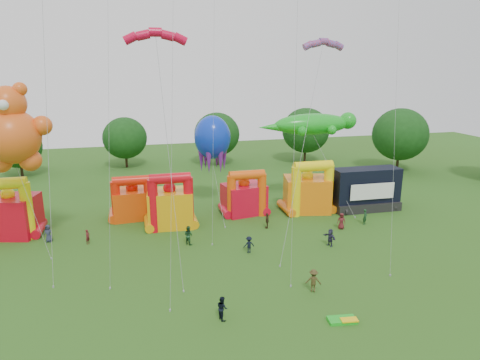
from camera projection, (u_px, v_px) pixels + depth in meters
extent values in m
cylinder|color=#352314|center=(398.00, 160.00, 73.93)|extent=(0.44, 0.44, 3.72)
ellipsoid|color=#133D12|center=(400.00, 134.00, 72.76)|extent=(9.30, 9.30, 8.89)
cylinder|color=#352314|center=(305.00, 153.00, 80.87)|extent=(0.44, 0.44, 3.51)
ellipsoid|color=#133D12|center=(306.00, 130.00, 79.77)|extent=(8.77, 8.78, 8.39)
cylinder|color=#352314|center=(217.00, 156.00, 78.66)|extent=(0.44, 0.44, 3.30)
ellipsoid|color=#133D12|center=(217.00, 134.00, 77.62)|extent=(8.25, 8.25, 7.88)
cylinder|color=#352314|center=(126.00, 159.00, 76.71)|extent=(0.44, 0.44, 3.09)
ellipsoid|color=#133D12|center=(125.00, 138.00, 75.74)|extent=(7.73, 7.72, 7.38)
cylinder|color=#352314|center=(21.00, 168.00, 70.15)|extent=(0.44, 0.44, 2.88)
ellipsoid|color=#133D12|center=(19.00, 147.00, 69.25)|extent=(7.20, 7.20, 6.88)
cube|color=red|center=(11.00, 216.00, 45.60)|extent=(6.14, 5.38, 4.28)
cylinder|color=yellow|center=(27.00, 211.00, 44.41)|extent=(1.16, 1.16, 6.12)
cylinder|color=yellow|center=(1.00, 184.00, 43.14)|extent=(4.69, 1.22, 1.22)
sphere|color=yellow|center=(8.00, 194.00, 44.97)|extent=(1.40, 1.40, 1.40)
cube|color=#DC450B|center=(133.00, 204.00, 51.06)|extent=(5.04, 4.18, 3.45)
cylinder|color=red|center=(116.00, 202.00, 49.15)|extent=(1.04, 1.04, 4.93)
cylinder|color=red|center=(149.00, 200.00, 50.02)|extent=(1.04, 1.04, 4.93)
cylinder|color=red|center=(131.00, 181.00, 48.95)|extent=(4.22, 1.09, 1.09)
sphere|color=red|center=(132.00, 187.00, 50.54)|extent=(1.40, 1.40, 1.40)
cube|color=orange|center=(170.00, 208.00, 48.33)|extent=(5.22, 4.32, 4.14)
cylinder|color=red|center=(153.00, 206.00, 46.31)|extent=(1.08, 1.08, 5.92)
cylinder|color=red|center=(189.00, 203.00, 47.21)|extent=(1.08, 1.08, 5.92)
cylinder|color=red|center=(170.00, 178.00, 46.00)|extent=(4.39, 1.14, 1.14)
sphere|color=red|center=(169.00, 188.00, 47.72)|extent=(1.40, 1.40, 1.40)
cube|color=red|center=(244.00, 199.00, 52.61)|extent=(5.42, 4.65, 3.63)
cylinder|color=#EE500C|center=(232.00, 197.00, 50.67)|extent=(1.06, 1.06, 5.18)
cylinder|color=#EE500C|center=(262.00, 195.00, 51.55)|extent=(1.06, 1.06, 5.18)
cylinder|color=#EE500C|center=(247.00, 175.00, 50.44)|extent=(4.27, 1.11, 1.11)
sphere|color=#EE500C|center=(244.00, 182.00, 52.07)|extent=(1.40, 1.40, 1.40)
cube|color=orange|center=(307.00, 194.00, 53.47)|extent=(6.20, 5.37, 4.24)
cylinder|color=yellow|center=(296.00, 192.00, 51.27)|extent=(1.19, 1.19, 6.06)
cylinder|color=yellow|center=(328.00, 189.00, 52.26)|extent=(1.19, 1.19, 6.06)
cylinder|color=yellow|center=(313.00, 166.00, 50.99)|extent=(4.82, 1.25, 1.25)
sphere|color=yellow|center=(308.00, 175.00, 52.85)|extent=(1.40, 1.40, 1.40)
cube|color=black|center=(365.00, 205.00, 54.17)|extent=(8.49, 3.33, 1.10)
cube|color=black|center=(366.00, 185.00, 53.68)|extent=(8.49, 2.92, 4.22)
cube|color=white|center=(372.00, 191.00, 52.27)|extent=(5.82, 0.19, 1.98)
cylinder|color=black|center=(345.00, 212.00, 52.23)|extent=(0.30, 0.90, 0.90)
cylinder|color=black|center=(394.00, 207.00, 53.82)|extent=(0.30, 0.90, 0.90)
sphere|color=#EB591A|center=(12.00, 136.00, 39.19)|extent=(5.04, 5.04, 5.04)
sphere|color=#EB591A|center=(8.00, 104.00, 38.42)|extent=(3.21, 3.21, 3.21)
sphere|color=#EB591A|center=(20.00, 89.00, 38.37)|extent=(1.26, 1.26, 1.26)
sphere|color=#EB591A|center=(42.00, 126.00, 39.57)|extent=(1.83, 1.83, 1.83)
sphere|color=#EB591A|center=(1.00, 162.00, 39.48)|extent=(2.06, 2.06, 2.06)
sphere|color=#EB591A|center=(30.00, 160.00, 40.07)|extent=(2.06, 2.06, 2.06)
sphere|color=white|center=(3.00, 105.00, 36.97)|extent=(0.92, 0.92, 0.92)
ellipsoid|color=green|center=(312.00, 124.00, 55.03)|extent=(10.30, 3.22, 2.74)
sphere|color=green|center=(348.00, 121.00, 56.14)|extent=(2.21, 2.21, 2.21)
cone|color=green|center=(274.00, 127.00, 53.85)|extent=(4.02, 1.61, 1.61)
sphere|color=green|center=(321.00, 127.00, 57.17)|extent=(1.21, 1.21, 1.21)
sphere|color=green|center=(332.00, 130.00, 54.15)|extent=(1.21, 1.21, 1.21)
sphere|color=green|center=(293.00, 128.00, 56.22)|extent=(1.21, 1.21, 1.21)
sphere|color=green|center=(302.00, 131.00, 53.20)|extent=(1.21, 1.21, 1.21)
ellipsoid|color=#0C2EBF|center=(212.00, 137.00, 53.74)|extent=(4.56, 4.56, 5.47)
cone|color=#591E8C|center=(224.00, 156.00, 54.74)|extent=(1.03, 1.03, 3.65)
cone|color=#591E8C|center=(217.00, 155.00, 55.77)|extent=(1.03, 1.03, 3.65)
cone|color=#591E8C|center=(205.00, 155.00, 55.42)|extent=(1.03, 1.03, 3.65)
cone|color=#591E8C|center=(201.00, 157.00, 54.04)|extent=(1.03, 1.03, 3.65)
cone|color=#591E8C|center=(209.00, 159.00, 53.01)|extent=(1.03, 1.03, 3.65)
cone|color=#591E8C|center=(220.00, 159.00, 53.36)|extent=(1.03, 1.03, 3.65)
cube|color=green|center=(342.00, 320.00, 30.39)|extent=(2.11, 1.23, 0.24)
cube|color=yellow|center=(349.00, 320.00, 30.17)|extent=(1.26, 0.74, 0.10)
imported|color=#292D44|center=(48.00, 233.00, 44.06)|extent=(1.04, 0.84, 1.85)
imported|color=#56181C|center=(88.00, 237.00, 43.61)|extent=(0.61, 0.67, 1.53)
imported|color=#1C4826|center=(188.00, 235.00, 43.43)|extent=(1.19, 1.21, 1.97)
imported|color=black|center=(249.00, 245.00, 41.47)|extent=(1.11, 0.65, 1.69)
imported|color=#372916|center=(267.00, 221.00, 47.83)|extent=(0.81, 1.12, 1.77)
imported|color=#292741|center=(330.00, 238.00, 43.03)|extent=(1.04, 1.77, 1.82)
imported|color=#57181D|center=(341.00, 221.00, 47.56)|extent=(1.07, 0.96, 1.84)
imported|color=#173A1F|center=(365.00, 217.00, 48.97)|extent=(0.78, 0.77, 1.82)
imported|color=black|center=(222.00, 308.00, 30.51)|extent=(0.87, 1.01, 1.77)
imported|color=#3F3519|center=(313.00, 281.00, 34.26)|extent=(1.42, 1.15, 1.92)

